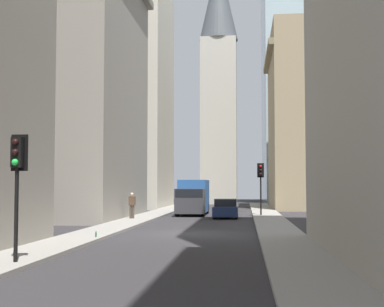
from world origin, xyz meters
The scene contains 13 objects.
ground_plane centered at (0.00, 0.00, 0.00)m, with size 135.00×135.00×0.00m, color #302D30.
sidewalk_right centered at (0.00, 4.50, 0.07)m, with size 90.00×2.20×0.14m, color gray.
sidewalk_left centered at (0.00, -4.50, 0.07)m, with size 90.00×2.20×0.14m, color gray.
building_left_far centered at (30.17, -10.59, 9.23)m, with size 13.71×10.50×18.44m.
building_right_far centered at (30.75, 10.60, 12.09)m, with size 12.32×10.00×24.18m.
building_right_midfar centered at (11.89, 10.59, 11.04)m, with size 14.70×10.50×22.05m.
church_spire centered at (43.96, 0.53, 17.27)m, with size 5.11×5.11×33.08m.
delivery_truck centered at (16.88, 1.40, 1.46)m, with size 6.46×2.25×2.84m.
sedan_navy centered at (13.00, -1.40, 0.66)m, with size 4.30×1.78×1.42m.
traffic_light_foreground centered at (-11.49, 3.95, 2.92)m, with size 0.43×0.52×3.79m.
traffic_light_midblock centered at (14.85, -4.02, 3.06)m, with size 0.43×0.52×3.97m.
pedestrian centered at (9.67, 4.92, 1.10)m, with size 0.26×0.44×1.76m.
discarded_bottle centered at (-3.71, 3.70, 0.25)m, with size 0.07×0.07×0.27m.
Camera 1 is at (-26.98, -2.79, 2.39)m, focal length 50.62 mm.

